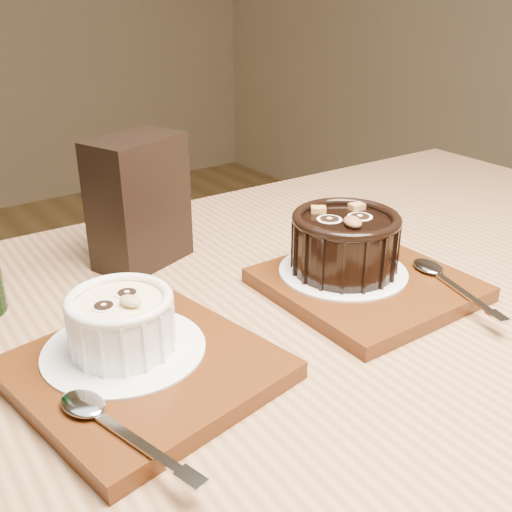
{
  "coord_description": "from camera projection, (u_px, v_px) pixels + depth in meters",
  "views": [
    {
      "loc": [
        -0.07,
        -0.54,
        1.03
      ],
      "look_at": [
        0.21,
        -0.15,
        0.81
      ],
      "focal_mm": 42.0,
      "sensor_mm": 36.0,
      "label": 1
    }
  ],
  "objects": [
    {
      "name": "doily_right",
      "position": [
        343.0,
        271.0,
        0.61
      ],
      "size": [
        0.13,
        0.13,
        0.0
      ],
      "primitive_type": "cylinder",
      "color": "white",
      "rests_on": "tray_right"
    },
    {
      "name": "ramekin_white",
      "position": [
        121.0,
        320.0,
        0.47
      ],
      "size": [
        0.08,
        0.08,
        0.05
      ],
      "rotation": [
        0.0,
        0.0,
        0.36
      ],
      "color": "white",
      "rests_on": "doily_left"
    },
    {
      "name": "ramekin_dark",
      "position": [
        345.0,
        240.0,
        0.59
      ],
      "size": [
        0.11,
        0.11,
        0.06
      ],
      "rotation": [
        0.0,
        0.0,
        -0.41
      ],
      "color": "black",
      "rests_on": "doily_right"
    },
    {
      "name": "tray_left",
      "position": [
        145.0,
        370.0,
        0.47
      ],
      "size": [
        0.21,
        0.21,
        0.01
      ],
      "primitive_type": "cube",
      "rotation": [
        0.0,
        0.0,
        0.15
      ],
      "color": "#54280E",
      "rests_on": "table"
    },
    {
      "name": "doily_left",
      "position": [
        124.0,
        349.0,
        0.48
      ],
      "size": [
        0.13,
        0.13,
        0.0
      ],
      "primitive_type": "cylinder",
      "color": "white",
      "rests_on": "tray_left"
    },
    {
      "name": "condiment_stand",
      "position": [
        139.0,
        202.0,
        0.64
      ],
      "size": [
        0.11,
        0.09,
        0.14
      ],
      "primitive_type": "cube",
      "rotation": [
        0.0,
        0.0,
        0.34
      ],
      "color": "black",
      "rests_on": "table"
    },
    {
      "name": "table",
      "position": [
        326.0,
        430.0,
        0.55
      ],
      "size": [
        1.23,
        0.84,
        0.75
      ],
      "rotation": [
        0.0,
        0.0,
        -0.04
      ],
      "color": "#8F633E",
      "rests_on": "ground"
    },
    {
      "name": "tray_right",
      "position": [
        366.0,
        285.0,
        0.6
      ],
      "size": [
        0.18,
        0.18,
        0.01
      ],
      "primitive_type": "cube",
      "rotation": [
        0.0,
        0.0,
        -0.02
      ],
      "color": "#54280E",
      "rests_on": "table"
    },
    {
      "name": "spoon_right",
      "position": [
        449.0,
        281.0,
        0.58
      ],
      "size": [
        0.06,
        0.14,
        0.01
      ],
      "primitive_type": null,
      "rotation": [
        0.0,
        0.0,
        -0.29
      ],
      "color": "silver",
      "rests_on": "tray_right"
    },
    {
      "name": "spoon_left",
      "position": [
        115.0,
        425.0,
        0.39
      ],
      "size": [
        0.06,
        0.14,
        0.01
      ],
      "primitive_type": null,
      "rotation": [
        0.0,
        0.0,
        0.25
      ],
      "color": "silver",
      "rests_on": "tray_left"
    }
  ]
}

